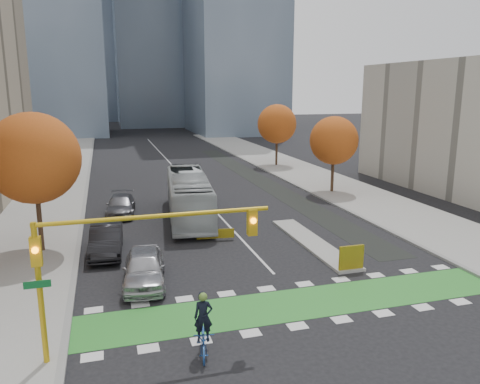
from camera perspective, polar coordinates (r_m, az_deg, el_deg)
ground at (r=20.64m, az=9.21°, el=-14.97°), size 300.00×300.00×0.00m
sidewalk_west at (r=38.03m, az=-23.87°, el=-2.92°), size 7.00×120.00×0.15m
sidewalk_east at (r=43.41m, az=14.07°, el=-0.41°), size 7.00×120.00×0.15m
curb_west at (r=37.69m, az=-18.59°, el=-2.62°), size 0.30×120.00×0.16m
curb_east at (r=41.78m, az=9.92°, el=-0.71°), size 0.30×120.00×0.16m
bike_crossing at (r=21.85m, az=7.48°, el=-13.27°), size 20.00×3.00×0.01m
centre_line at (r=57.81m, az=-7.96°, el=2.92°), size 0.15×70.00×0.01m
bike_lane_paint at (r=49.91m, az=2.30°, el=1.53°), size 2.50×50.00×0.01m
median_island at (r=29.71m, az=8.79°, el=-6.09°), size 1.60×10.00×0.16m
hazard_board at (r=25.46m, az=13.42°, el=-7.77°), size 1.40×0.12×1.30m
tree_west at (r=28.98m, az=-23.84°, el=3.78°), size 5.20×5.20×8.22m
tree_east_near at (r=43.64m, az=11.37°, el=6.17°), size 4.40×4.40×7.08m
tree_east_far at (r=58.38m, az=4.53°, el=8.27°), size 4.80×4.80×7.65m
traffic_signal_west at (r=16.84m, az=-14.83°, el=-6.74°), size 8.53×0.56×5.20m
cyclist at (r=17.70m, az=-4.45°, el=-16.85°), size 1.09×2.17×2.40m
bus at (r=34.91m, az=-6.27°, el=-0.47°), size 4.18×12.38×3.38m
parked_car_a at (r=23.78m, az=-11.61°, el=-9.01°), size 2.54×5.19×1.70m
parked_car_b at (r=28.46m, az=-16.00°, el=-5.68°), size 2.08×5.16×1.67m
parked_car_c at (r=36.98m, az=-14.33°, el=-1.58°), size 2.59×5.25×1.47m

